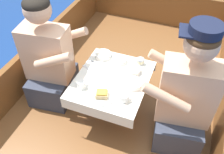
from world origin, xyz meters
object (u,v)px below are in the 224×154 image
person_starboard (185,99)px  sandwich (101,94)px  coffee_cup_starboard (81,84)px  person_port (49,61)px  coffee_cup_port (124,97)px  tin_can (140,61)px

person_starboard → sandwich: 0.62m
person_starboard → coffee_cup_starboard: size_ratio=11.40×
person_port → person_starboard: size_ratio=0.95×
person_port → coffee_cup_port: person_port is taller
tin_can → sandwich: bearing=-108.8°
person_port → coffee_cup_port: bearing=-20.9°
person_starboard → coffee_cup_port: bearing=10.4°
coffee_cup_port → coffee_cup_starboard: (-0.36, 0.01, 0.00)m
coffee_cup_port → tin_can: 0.46m
person_starboard → sandwich: size_ratio=9.81×
person_port → tin_can: person_port is taller
person_starboard → coffee_cup_port: (-0.43, -0.14, -0.01)m
coffee_cup_starboard → person_starboard: bearing=9.5°
person_port → tin_can: (0.75, 0.27, 0.01)m
coffee_cup_starboard → tin_can: bearing=52.1°
person_port → sandwich: person_port is taller
person_port → person_starboard: 1.19m
coffee_cup_port → tin_can: size_ratio=1.56×
person_starboard → coffee_cup_port: person_starboard is taller
person_port → sandwich: bearing=-27.1°
sandwich → person_starboard: bearing=15.6°
coffee_cup_port → coffee_cup_starboard: coffee_cup_starboard is taller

